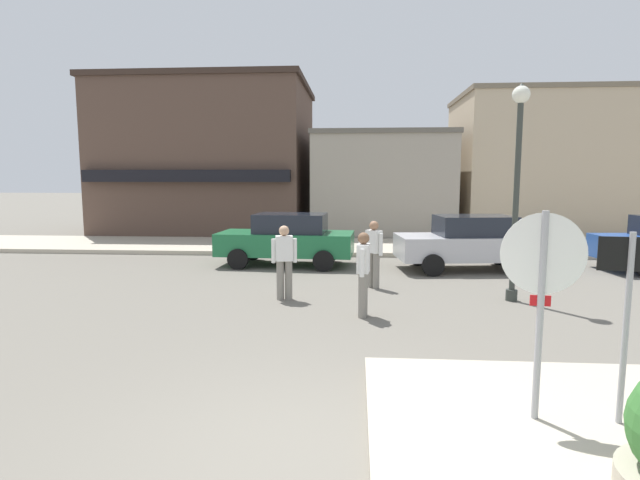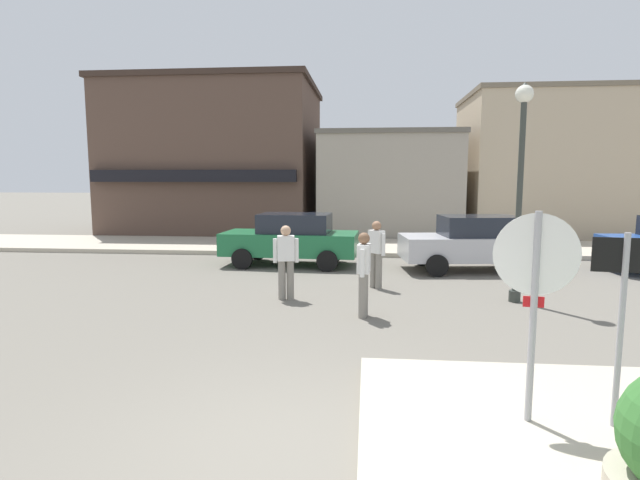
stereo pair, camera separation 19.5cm
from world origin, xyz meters
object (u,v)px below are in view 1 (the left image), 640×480
object	(u,v)px
one_way_sign	(627,309)
lamp_post	(518,161)
stop_sign	(541,289)
parked_car_nearest	(287,239)
pedestrian_kerb_side	(363,272)
pedestrian_crossing_near	(284,260)
pedestrian_crossing_far	(374,252)
parked_car_second	(470,242)

from	to	relation	value
one_way_sign	lamp_post	distance (m)	5.99
stop_sign	parked_car_nearest	xyz separation A→B (m)	(-3.93, 9.66, -0.71)
one_way_sign	pedestrian_kerb_side	bearing A→B (deg)	120.80
one_way_sign	lamp_post	world-z (taller)	lamp_post
pedestrian_crossing_near	parked_car_nearest	bearing A→B (deg)	97.12
stop_sign	pedestrian_crossing_near	size ratio (longest dim) A/B	1.43
pedestrian_kerb_side	pedestrian_crossing_far	bearing A→B (deg)	83.68
stop_sign	pedestrian_crossing_far	distance (m)	6.92
parked_car_nearest	parked_car_second	xyz separation A→B (m)	(5.29, -0.40, 0.00)
stop_sign	one_way_sign	distance (m)	0.84
one_way_sign	pedestrian_kerb_side	world-z (taller)	one_way_sign
parked_car_nearest	pedestrian_crossing_near	bearing A→B (deg)	-82.88
stop_sign	lamp_post	size ratio (longest dim) A/B	0.51
lamp_post	parked_car_second	xyz separation A→B (m)	(-0.12, 3.57, -2.15)
parked_car_second	parked_car_nearest	bearing A→B (deg)	175.65
stop_sign	pedestrian_crossing_near	xyz separation A→B (m)	(-3.40, 5.44, -0.65)
stop_sign	pedestrian_crossing_near	bearing A→B (deg)	122.02
pedestrian_kerb_side	parked_car_second	bearing A→B (deg)	58.55
one_way_sign	parked_car_second	bearing A→B (deg)	86.67
lamp_post	pedestrian_crossing_far	world-z (taller)	lamp_post
lamp_post	stop_sign	bearing A→B (deg)	-104.55
parked_car_second	pedestrian_kerb_side	size ratio (longest dim) A/B	2.59
parked_car_nearest	pedestrian_crossing_near	size ratio (longest dim) A/B	2.54
lamp_post	pedestrian_crossing_near	world-z (taller)	lamp_post
pedestrian_crossing_near	parked_car_second	bearing A→B (deg)	38.79
one_way_sign	parked_car_nearest	size ratio (longest dim) A/B	0.51
pedestrian_crossing_far	stop_sign	bearing A→B (deg)	-77.89
lamp_post	pedestrian_kerb_side	size ratio (longest dim) A/B	2.82
parked_car_second	pedestrian_crossing_near	distance (m)	6.11
pedestrian_kerb_side	one_way_sign	bearing A→B (deg)	-59.20
pedestrian_crossing_far	parked_car_second	bearing A→B (deg)	42.03
pedestrian_crossing_near	pedestrian_kerb_side	size ratio (longest dim) A/B	1.00
parked_car_second	lamp_post	bearing A→B (deg)	-88.14
parked_car_nearest	pedestrian_kerb_side	size ratio (longest dim) A/B	2.54
pedestrian_kerb_side	stop_sign	bearing A→B (deg)	-67.79
stop_sign	pedestrian_crossing_far	size ratio (longest dim) A/B	1.43
one_way_sign	pedestrian_kerb_side	distance (m)	4.98
lamp_post	parked_car_nearest	distance (m)	7.04
stop_sign	parked_car_second	bearing A→B (deg)	81.65
parked_car_nearest	parked_car_second	bearing A→B (deg)	-4.35
one_way_sign	lamp_post	xyz separation A→B (m)	(0.66, 5.73, 1.63)
pedestrian_kerb_side	lamp_post	bearing A→B (deg)	24.66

